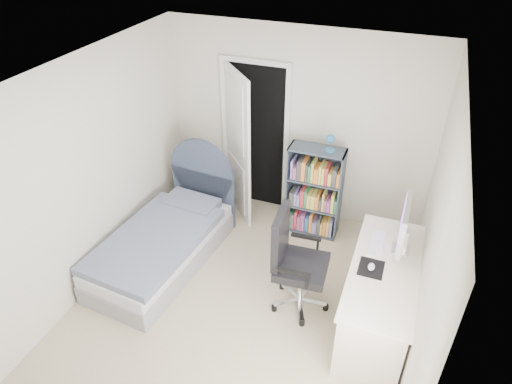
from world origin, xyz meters
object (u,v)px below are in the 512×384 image
(nightstand, at_px, (202,173))
(desk, at_px, (380,293))
(bed, at_px, (166,241))
(floor_lamp, at_px, (237,164))
(office_chair, at_px, (293,257))
(bookcase, at_px, (315,194))

(nightstand, relative_size, desk, 0.40)
(bed, height_order, nightstand, bed)
(nightstand, height_order, desk, desk)
(floor_lamp, height_order, office_chair, floor_lamp)
(floor_lamp, height_order, bookcase, floor_lamp)
(bed, xyz_separation_m, floor_lamp, (0.33, 1.43, 0.34))
(floor_lamp, xyz_separation_m, bookcase, (1.16, -0.28, -0.05))
(floor_lamp, xyz_separation_m, office_chair, (1.27, -1.58, 0.03))
(desk, bearing_deg, office_chair, -177.73)
(nightstand, relative_size, floor_lamp, 0.43)
(bookcase, distance_m, desk, 1.62)
(bookcase, bearing_deg, floor_lamp, 166.61)
(office_chair, bearing_deg, nightstand, 140.01)
(desk, bearing_deg, bed, 177.47)
(bed, distance_m, desk, 2.50)
(bookcase, bearing_deg, bed, -142.26)
(floor_lamp, bearing_deg, desk, -35.41)
(bed, distance_m, nightstand, 1.35)
(nightstand, bearing_deg, floor_lamp, 11.26)
(bed, relative_size, floor_lamp, 1.36)
(floor_lamp, relative_size, bookcase, 1.04)
(bookcase, xyz_separation_m, office_chair, (0.11, -1.30, 0.08))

